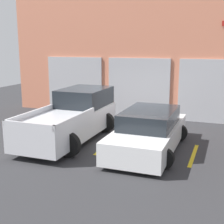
% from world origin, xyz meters
% --- Properties ---
extents(ground_plane, '(28.00, 28.00, 0.00)m').
position_xyz_m(ground_plane, '(0.00, 0.00, 0.00)').
color(ground_plane, '#2D2D30').
extents(shophouse_building, '(14.12, 0.68, 5.88)m').
position_xyz_m(shophouse_building, '(-0.01, 3.29, 2.88)').
color(shophouse_building, '#D17A5B').
rests_on(shophouse_building, ground).
extents(pickup_truck, '(2.39, 5.00, 1.78)m').
position_xyz_m(pickup_truck, '(-1.50, -1.41, 0.83)').
color(pickup_truck, silver).
rests_on(pickup_truck, ground).
extents(sedan_white, '(2.21, 4.60, 1.36)m').
position_xyz_m(sedan_white, '(1.50, -1.69, 0.64)').
color(sedan_white, white).
rests_on(sedan_white, ground).
extents(parking_stripe_far_left, '(0.12, 2.20, 0.01)m').
position_xyz_m(parking_stripe_far_left, '(-2.99, -1.72, 0.00)').
color(parking_stripe_far_left, gold).
rests_on(parking_stripe_far_left, ground).
extents(parking_stripe_left, '(0.12, 2.20, 0.01)m').
position_xyz_m(parking_stripe_left, '(0.00, -1.72, 0.00)').
color(parking_stripe_left, gold).
rests_on(parking_stripe_left, ground).
extents(parking_stripe_centre, '(0.12, 2.20, 0.01)m').
position_xyz_m(parking_stripe_centre, '(2.99, -1.72, 0.00)').
color(parking_stripe_centre, gold).
rests_on(parking_stripe_centre, ground).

